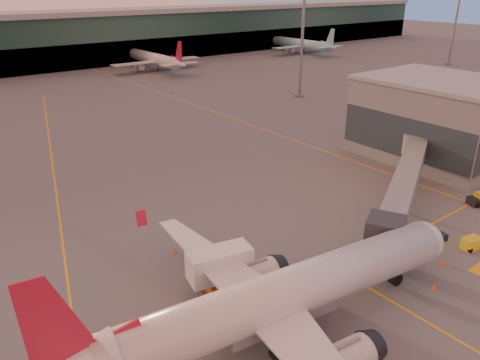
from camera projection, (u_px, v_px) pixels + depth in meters
ground at (346, 319)px, 39.34m from camera, size 600.00×600.00×0.00m
taxi_markings at (75, 178)px, 67.67m from camera, size 100.12×173.00×0.01m
gate_building at (438, 119)px, 73.52m from camera, size 18.40×22.40×12.60m
mast_east_near at (303, 34)px, 109.66m from camera, size 2.40×2.40×25.60m
mast_east_far at (456, 19)px, 154.72m from camera, size 2.40×2.40×25.60m
main_airplane at (275, 300)px, 35.82m from camera, size 37.53×33.95×11.33m
jet_bridge at (407, 178)px, 57.44m from camera, size 30.27×17.70×5.69m
catering_truck at (221, 268)px, 41.80m from camera, size 6.10×3.67×4.43m
gpu_cart at (472, 243)px, 49.47m from camera, size 2.35×1.61×1.28m
cone_nose at (443, 262)px, 46.88m from camera, size 0.45×0.45×0.57m
cone_wing_left at (174, 251)px, 48.84m from camera, size 0.41×0.41×0.52m
cone_fwd at (435, 287)px, 43.07m from camera, size 0.43×0.43×0.55m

